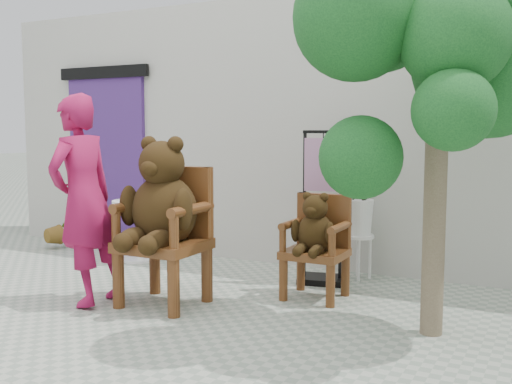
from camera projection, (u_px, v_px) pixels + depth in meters
ground_plane at (194, 343)px, 4.27m from camera, size 60.00×60.00×0.00m
back_wall at (340, 131)px, 6.86m from camera, size 9.00×1.00×3.00m
doorway at (107, 157)px, 7.79m from camera, size 1.40×0.11×2.33m
chair_big at (163, 210)px, 5.16m from camera, size 0.70×0.77×1.47m
chair_small at (316, 235)px, 5.39m from camera, size 0.53×0.52×0.97m
person at (85, 200)px, 5.20m from camera, size 0.48×0.69×1.82m
cafe_table at (139, 223)px, 6.96m from camera, size 0.60×0.60×0.70m
display_stand at (322, 225)px, 5.92m from camera, size 0.51×0.44×1.51m
stool_bucket at (359, 216)px, 6.07m from camera, size 0.32×0.32×1.45m
tree at (458, 22)px, 4.24m from camera, size 2.05×1.71×3.36m
potted_plant at (63, 231)px, 7.71m from camera, size 0.48×0.45×0.44m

